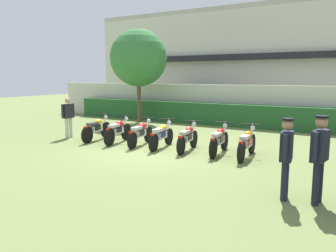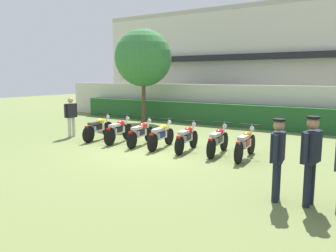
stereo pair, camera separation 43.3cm
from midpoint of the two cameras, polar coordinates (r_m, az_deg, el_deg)
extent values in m
plane|color=olive|center=(10.83, -1.82, -4.40)|extent=(60.00, 60.00, 0.00)
cube|color=beige|center=(24.35, 18.52, 10.00)|extent=(23.94, 6.00, 6.52)
cube|color=black|center=(21.23, 16.40, 11.27)|extent=(20.11, 0.50, 0.36)
cube|color=#B2AD9E|center=(24.71, 18.91, 17.92)|extent=(23.94, 6.00, 0.30)
cube|color=beige|center=(17.29, 12.19, 3.53)|extent=(22.74, 0.30, 1.98)
cube|color=#235628|center=(16.68, 11.30, 1.83)|extent=(18.20, 0.70, 1.08)
cube|color=black|center=(20.64, 5.71, 3.75)|extent=(4.66, 2.30, 1.00)
cube|color=#2D333D|center=(20.66, 5.22, 6.05)|extent=(2.86, 1.97, 0.65)
cylinder|color=black|center=(21.06, 10.61, 2.64)|extent=(0.70, 0.29, 0.68)
cylinder|color=black|center=(19.29, 9.09, 2.17)|extent=(0.70, 0.29, 0.68)
cylinder|color=black|center=(22.12, 2.73, 3.05)|extent=(0.70, 0.29, 0.68)
cylinder|color=black|center=(20.45, 0.64, 2.62)|extent=(0.70, 0.29, 0.68)
cylinder|color=brown|center=(17.88, -3.45, 4.40)|extent=(0.21, 0.21, 2.32)
sphere|color=#387A3D|center=(17.87, -3.51, 11.44)|extent=(2.96, 2.96, 2.96)
cylinder|color=black|center=(13.57, -9.24, -0.57)|extent=(0.18, 0.63, 0.62)
cylinder|color=black|center=(12.55, -12.34, -1.38)|extent=(0.18, 0.63, 0.62)
cube|color=silver|center=(12.99, -10.87, -0.34)|extent=(0.29, 0.62, 0.22)
ellipsoid|color=yellow|center=(13.10, -10.48, 0.76)|extent=(0.28, 0.47, 0.22)
cube|color=#4C4742|center=(12.78, -11.48, 0.45)|extent=(0.28, 0.54, 0.10)
cube|color=red|center=(12.43, -12.65, -0.18)|extent=(0.11, 0.09, 0.08)
cylinder|color=silver|center=(13.45, -9.48, 0.72)|extent=(0.08, 0.23, 0.65)
cylinder|color=black|center=(13.34, -9.72, 2.04)|extent=(0.60, 0.13, 0.04)
sphere|color=silver|center=(13.52, -9.24, 1.54)|extent=(0.14, 0.14, 0.14)
cylinder|color=silver|center=(12.88, -11.92, -1.03)|extent=(0.15, 0.55, 0.07)
cube|color=black|center=(12.94, -11.00, -0.15)|extent=(0.29, 0.39, 0.20)
cylinder|color=black|center=(12.92, -5.90, -0.96)|extent=(0.18, 0.62, 0.62)
cylinder|color=black|center=(11.90, -8.79, -1.82)|extent=(0.18, 0.62, 0.62)
cube|color=silver|center=(12.34, -7.42, -0.72)|extent=(0.29, 0.62, 0.22)
ellipsoid|color=red|center=(12.45, -7.04, 0.44)|extent=(0.28, 0.47, 0.22)
cube|color=beige|center=(12.11, -8.00, 0.10)|extent=(0.28, 0.54, 0.10)
cube|color=red|center=(11.77, -9.09, -0.56)|extent=(0.11, 0.09, 0.08)
cylinder|color=silver|center=(12.80, -6.12, 0.40)|extent=(0.08, 0.23, 0.65)
cylinder|color=black|center=(12.68, -6.35, 1.78)|extent=(0.60, 0.13, 0.04)
sphere|color=silver|center=(12.87, -5.89, 1.25)|extent=(0.14, 0.14, 0.14)
cylinder|color=silver|center=(12.21, -8.50, -1.46)|extent=(0.15, 0.55, 0.07)
cube|color=black|center=(12.29, -7.55, -0.52)|extent=(0.29, 0.39, 0.20)
cylinder|color=black|center=(12.42, -2.19, -1.41)|extent=(0.17, 0.58, 0.57)
cylinder|color=black|center=(11.30, -5.04, -2.42)|extent=(0.17, 0.58, 0.57)
cube|color=silver|center=(11.78, -3.67, -1.21)|extent=(0.29, 0.62, 0.22)
ellipsoid|color=red|center=(11.90, -3.30, 0.00)|extent=(0.28, 0.47, 0.22)
cube|color=beige|center=(11.55, -4.21, -0.36)|extent=(0.28, 0.54, 0.10)
cube|color=red|center=(11.16, -5.31, -1.09)|extent=(0.11, 0.09, 0.08)
cylinder|color=silver|center=(12.28, -2.39, 0.00)|extent=(0.08, 0.23, 0.65)
cylinder|color=black|center=(12.16, -2.58, 1.43)|extent=(0.60, 0.13, 0.04)
sphere|color=silver|center=(12.36, -2.17, 0.89)|extent=(0.14, 0.14, 0.14)
cylinder|color=silver|center=(11.64, -4.76, -1.99)|extent=(0.15, 0.55, 0.07)
cube|color=black|center=(11.73, -3.78, -1.01)|extent=(0.29, 0.39, 0.20)
cylinder|color=black|center=(11.93, 1.25, -1.78)|extent=(0.16, 0.59, 0.58)
cylinder|color=black|center=(10.81, -1.48, -2.85)|extent=(0.16, 0.59, 0.58)
cube|color=silver|center=(11.30, -0.15, -1.58)|extent=(0.27, 0.62, 0.22)
ellipsoid|color=yellow|center=(11.41, 0.21, -0.31)|extent=(0.27, 0.46, 0.22)
cube|color=beige|center=(11.06, -0.66, -0.70)|extent=(0.26, 0.54, 0.10)
cube|color=red|center=(10.68, -1.72, -1.47)|extent=(0.11, 0.09, 0.08)
cylinder|color=silver|center=(11.80, 1.08, -0.32)|extent=(0.08, 0.23, 0.65)
cylinder|color=black|center=(11.68, 0.90, 1.17)|extent=(0.60, 0.11, 0.04)
sphere|color=silver|center=(11.87, 1.30, 0.61)|extent=(0.14, 0.14, 0.14)
cylinder|color=silver|center=(11.15, -1.26, -2.40)|extent=(0.14, 0.55, 0.07)
cube|color=navy|center=(11.25, -0.26, -1.37)|extent=(0.28, 0.39, 0.20)
cylinder|color=black|center=(11.50, 5.44, -2.22)|extent=(0.16, 0.58, 0.58)
cylinder|color=black|center=(10.38, 3.15, -3.35)|extent=(0.16, 0.58, 0.58)
cube|color=silver|center=(10.86, 4.27, -2.02)|extent=(0.27, 0.62, 0.22)
ellipsoid|color=red|center=(10.98, 4.60, -0.70)|extent=(0.27, 0.46, 0.22)
cube|color=#B2ADA3|center=(10.62, 3.84, -1.11)|extent=(0.26, 0.54, 0.10)
cube|color=red|center=(10.23, 2.96, -1.92)|extent=(0.11, 0.09, 0.08)
cylinder|color=silver|center=(11.36, 5.31, -0.71)|extent=(0.08, 0.23, 0.65)
cylinder|color=black|center=(11.23, 5.18, 0.84)|extent=(0.60, 0.11, 0.04)
sphere|color=silver|center=(11.44, 5.51, 0.26)|extent=(0.14, 0.14, 0.14)
cylinder|color=silver|center=(10.70, 3.19, -2.88)|extent=(0.14, 0.55, 0.07)
cube|color=black|center=(10.81, 4.18, -1.81)|extent=(0.28, 0.39, 0.20)
cylinder|color=black|center=(11.17, 10.59, -2.57)|extent=(0.15, 0.61, 0.60)
cylinder|color=black|center=(9.99, 8.57, -3.82)|extent=(0.15, 0.61, 0.60)
cube|color=silver|center=(10.50, 9.57, -2.41)|extent=(0.26, 0.62, 0.22)
ellipsoid|color=red|center=(10.62, 9.88, -1.04)|extent=(0.26, 0.46, 0.22)
cube|color=beige|center=(10.25, 9.22, -1.48)|extent=(0.25, 0.54, 0.10)
cube|color=red|center=(9.84, 8.42, -2.34)|extent=(0.11, 0.09, 0.08)
cylinder|color=silver|center=(11.03, 10.50, -1.02)|extent=(0.07, 0.23, 0.65)
cylinder|color=black|center=(10.90, 10.41, 0.57)|extent=(0.60, 0.10, 0.04)
sphere|color=silver|center=(11.11, 10.69, -0.02)|extent=(0.14, 0.14, 0.14)
cylinder|color=silver|center=(10.33, 8.51, -3.30)|extent=(0.12, 0.55, 0.07)
cube|color=black|center=(10.45, 9.50, -2.19)|extent=(0.27, 0.38, 0.20)
cylinder|color=black|center=(10.84, 15.04, -3.03)|extent=(0.13, 0.62, 0.61)
cylinder|color=black|center=(9.59, 13.16, -4.43)|extent=(0.13, 0.62, 0.61)
cube|color=silver|center=(10.14, 14.12, -2.91)|extent=(0.24, 0.61, 0.22)
ellipsoid|color=orange|center=(10.26, 14.41, -1.48)|extent=(0.25, 0.45, 0.22)
cube|color=#B2ADA3|center=(9.88, 13.82, -1.95)|extent=(0.23, 0.53, 0.10)
cube|color=red|center=(9.44, 13.05, -2.89)|extent=(0.10, 0.09, 0.08)
cylinder|color=silver|center=(10.69, 14.99, -1.43)|extent=(0.06, 0.23, 0.65)
cylinder|color=black|center=(10.56, 14.94, 0.20)|extent=(0.60, 0.07, 0.04)
sphere|color=silver|center=(10.77, 15.17, -0.40)|extent=(0.14, 0.14, 0.14)
cylinder|color=silver|center=(9.96, 13.05, -3.84)|extent=(0.10, 0.55, 0.07)
cube|color=#A51414|center=(10.08, 14.06, -2.68)|extent=(0.26, 0.37, 0.20)
cylinder|color=beige|center=(13.98, -14.86, -0.14)|extent=(0.13, 0.13, 0.78)
cylinder|color=beige|center=(13.85, -15.49, -0.25)|extent=(0.13, 0.13, 0.78)
cube|color=#232328|center=(13.84, -15.28, 2.54)|extent=(0.22, 0.46, 0.55)
cylinder|color=#232328|center=(14.02, -14.44, 2.70)|extent=(0.09, 0.09, 0.53)
cylinder|color=#232328|center=(13.65, -16.14, 2.49)|extent=(0.09, 0.09, 0.53)
sphere|color=tan|center=(13.80, -15.35, 4.24)|extent=(0.21, 0.21, 0.21)
cylinder|color=black|center=(6.90, 19.49, -8.99)|extent=(0.13, 0.13, 0.79)
cylinder|color=black|center=(7.10, 19.69, -8.52)|extent=(0.13, 0.13, 0.79)
cube|color=black|center=(6.84, 19.87, -3.36)|extent=(0.27, 0.48, 0.56)
cylinder|color=black|center=(6.56, 19.60, -3.70)|extent=(0.09, 0.09, 0.53)
cylinder|color=black|center=(7.11, 20.12, -2.82)|extent=(0.09, 0.09, 0.53)
sphere|color=#9E7556|center=(6.77, 20.04, 0.09)|extent=(0.21, 0.21, 0.21)
cylinder|color=black|center=(6.76, 20.09, 0.98)|extent=(0.22, 0.22, 0.04)
cylinder|color=black|center=(6.86, 24.19, -9.20)|extent=(0.13, 0.13, 0.83)
cylinder|color=black|center=(7.05, 24.73, -8.74)|extent=(0.13, 0.13, 0.83)
cube|color=black|center=(6.79, 24.82, -3.25)|extent=(0.30, 0.51, 0.59)
cylinder|color=black|center=(6.51, 24.07, -3.54)|extent=(0.09, 0.09, 0.56)
cylinder|color=black|center=(7.06, 25.53, -2.75)|extent=(0.09, 0.09, 0.56)
sphere|color=#9E7556|center=(6.72, 25.05, 0.39)|extent=(0.22, 0.22, 0.22)
cylinder|color=black|center=(6.71, 25.11, 1.34)|extent=(0.24, 0.24, 0.04)
camera|label=1|loc=(0.22, -88.93, 0.16)|focal=36.00mm
camera|label=2|loc=(0.22, 91.07, -0.16)|focal=36.00mm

